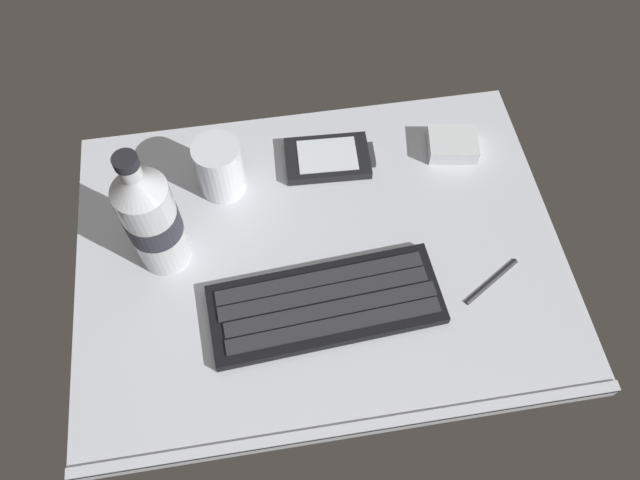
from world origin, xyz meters
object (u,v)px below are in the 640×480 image
Objects in this scene: handheld_device at (328,158)px; juice_cup at (220,169)px; keyboard at (326,304)px; water_bottle at (151,218)px; stylus_pen at (492,280)px; charger_block at (452,145)px.

juice_cup is (-15.33, -2.01, 3.18)cm from handheld_device.
water_bottle is (-19.50, 10.73, 8.20)cm from keyboard.
juice_cup reaches higher than keyboard.
stylus_pen is at bearing 0.47° from keyboard.
keyboard is 21.75cm from stylus_pen.
juice_cup is at bearing 50.09° from water_bottle.
keyboard is at bearing 149.18° from stylus_pen.
water_bottle is at bearing 134.36° from stylus_pen.
juice_cup is 38.97cm from stylus_pen.
stylus_pen is (21.75, 0.18, -0.46)cm from keyboard.
handheld_device is at bearing 26.69° from water_bottle.
water_bottle reaches higher than keyboard.
keyboard is 23.65cm from juice_cup.
charger_block is 0.74× the size of stylus_pen.
charger_block is (18.08, -0.74, 0.47)cm from handheld_device.
juice_cup is 0.41× the size of water_bottle.
charger_block is at bearing -2.35° from handheld_device.
handheld_device is at bearing 79.82° from keyboard.
stylus_pen is (-0.38, -21.65, -0.85)cm from charger_block.
keyboard is 3.49× the size of juice_cup.
stylus_pen is at bearing -51.68° from handheld_device.
juice_cup is at bearing 118.76° from keyboard.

